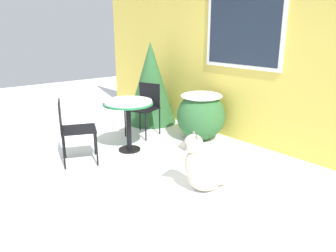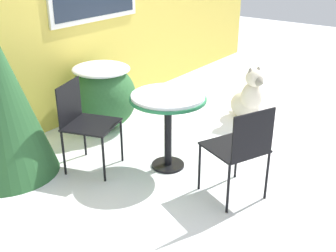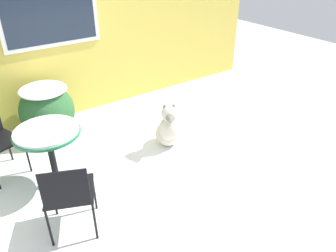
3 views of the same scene
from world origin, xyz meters
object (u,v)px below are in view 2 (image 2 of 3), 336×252
Objects in this scene: patio_chair_near_table at (84,120)px; patio_chair_far_side at (240,147)px; dog at (248,99)px; patio_table at (168,106)px.

patio_chair_near_table is 1.60m from patio_chair_far_side.
patio_chair_far_side is at bearing -127.09° from dog.
patio_table is 0.88× the size of patio_chair_near_table.
patio_chair_near_table reaches higher than patio_table.
dog is at bearing -132.60° from patio_chair_far_side.
patio_chair_near_table is (-0.51, 0.68, -0.15)m from patio_table.
patio_table is at bearing -154.01° from dog.
patio_chair_near_table is 1.00× the size of patio_chair_far_side.
patio_chair_near_table is 2.31m from dog.
patio_chair_near_table is at bearing -170.54° from dog.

